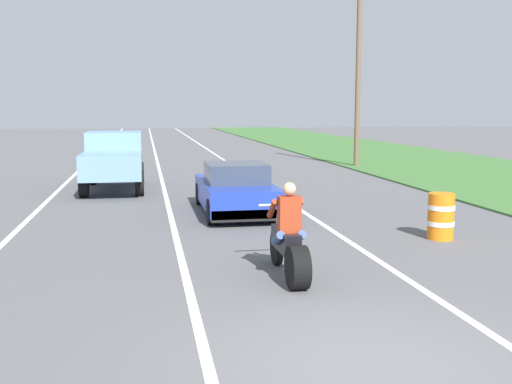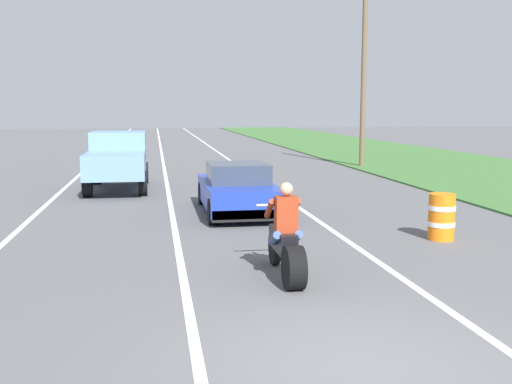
{
  "view_description": "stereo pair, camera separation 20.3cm",
  "coord_description": "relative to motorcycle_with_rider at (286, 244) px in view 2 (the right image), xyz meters",
  "views": [
    {
      "loc": [
        -2.42,
        -5.94,
        2.82
      ],
      "look_at": [
        -0.06,
        6.94,
        1.0
      ],
      "focal_mm": 42.53,
      "sensor_mm": 36.0,
      "label": 1
    },
    {
      "loc": [
        -2.22,
        -5.98,
        2.82
      ],
      "look_at": [
        -0.06,
        6.94,
        1.0
      ],
      "focal_mm": 42.53,
      "sensor_mm": 36.0,
      "label": 2
    }
  ],
  "objects": [
    {
      "name": "ground_plane",
      "position": [
        0.12,
        -3.59,
        -0.59
      ],
      "size": [
        160.0,
        160.0,
        0.0
      ],
      "primitive_type": "plane",
      "color": "#565659"
    },
    {
      "name": "lane_stripe_left_solid",
      "position": [
        -5.28,
        16.41,
        -0.59
      ],
      "size": [
        0.14,
        120.0,
        0.01
      ],
      "primitive_type": "cube",
      "color": "white",
      "rests_on": "ground"
    },
    {
      "name": "lane_stripe_right_solid",
      "position": [
        1.92,
        16.41,
        -0.59
      ],
      "size": [
        0.14,
        120.0,
        0.01
      ],
      "primitive_type": "cube",
      "color": "white",
      "rests_on": "ground"
    },
    {
      "name": "lane_stripe_centre_dashed",
      "position": [
        -1.68,
        16.41,
        -0.59
      ],
      "size": [
        0.14,
        120.0,
        0.01
      ],
      "primitive_type": "cube",
      "color": "white",
      "rests_on": "ground"
    },
    {
      "name": "grass_verge_right",
      "position": [
        12.04,
        16.41,
        -0.56
      ],
      "size": [
        10.0,
        120.0,
        0.06
      ],
      "primitive_type": "cube",
      "color": "#3D6B33",
      "rests_on": "ground"
    },
    {
      "name": "motorcycle_with_rider",
      "position": [
        0.0,
        0.0,
        0.0
      ],
      "size": [
        0.7,
        2.21,
        1.62
      ],
      "color": "black",
      "rests_on": "ground"
    },
    {
      "name": "sports_car_blue",
      "position": [
        0.07,
        6.45,
        0.04
      ],
      "size": [
        1.84,
        4.3,
        1.37
      ],
      "color": "#1E38B2",
      "rests_on": "ground"
    },
    {
      "name": "pickup_truck_left_lane_light_blue",
      "position": [
        -3.38,
        11.83,
        0.51
      ],
      "size": [
        2.02,
        4.8,
        1.98
      ],
      "color": "#6B93C6",
      "rests_on": "ground"
    },
    {
      "name": "utility_pole_roadside",
      "position": [
        7.73,
        18.33,
        3.64
      ],
      "size": [
        0.24,
        0.24,
        8.47
      ],
      "primitive_type": "cylinder",
      "color": "brown",
      "rests_on": "ground"
    },
    {
      "name": "construction_barrel_nearest",
      "position": [
        3.95,
        2.41,
        -0.09
      ],
      "size": [
        0.58,
        0.58,
        1.0
      ],
      "color": "orange",
      "rests_on": "ground"
    }
  ]
}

